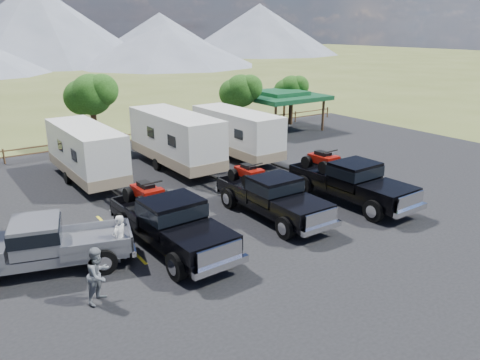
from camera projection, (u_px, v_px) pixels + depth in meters
ground at (295, 238)px, 19.21m from camera, size 320.00×320.00×0.00m
asphalt_lot at (252, 214)px, 21.56m from camera, size 44.00×34.00×0.04m
stall_lines at (240, 207)px, 22.33m from camera, size 12.12×5.50×0.01m
tree_ne_a at (241, 91)px, 36.28m from camera, size 3.11×2.92×4.76m
tree_ne_b at (291, 89)px, 40.39m from camera, size 2.77×2.59×4.27m
tree_north at (91, 95)px, 31.83m from camera, size 3.46×3.24×5.25m
rail_fence at (152, 135)px, 34.59m from camera, size 36.12×0.12×1.00m
pavilion at (281, 96)px, 38.64m from camera, size 6.20×6.20×3.22m
rig_left at (169, 221)px, 17.99m from camera, size 2.70×6.98×2.30m
rig_center at (271, 195)px, 20.97m from camera, size 2.29×6.47×2.16m
rig_right at (350, 180)px, 22.76m from camera, size 2.60×6.92×2.29m
trailer_left at (86, 153)px, 25.59m from camera, size 2.41×8.89×3.09m
trailer_center at (176, 140)px, 27.98m from camera, size 2.60×9.62×3.35m
trailer_right at (237, 134)px, 30.13m from camera, size 2.51×8.94×3.11m
pickup_silver at (43, 244)px, 16.31m from camera, size 6.59×3.65×1.88m
person_a at (120, 238)px, 16.99m from camera, size 0.78×0.69×1.78m
person_b at (98, 275)px, 14.45m from camera, size 1.13×1.07×1.83m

